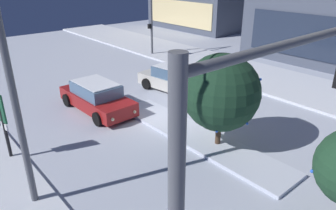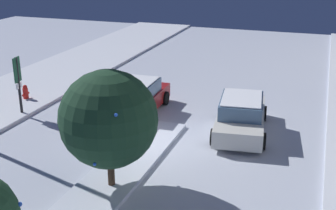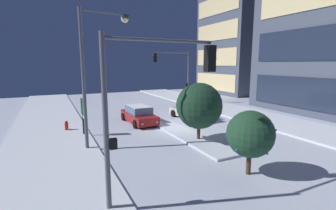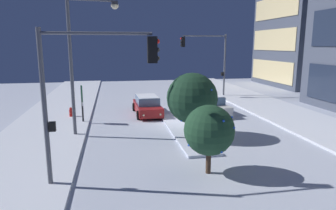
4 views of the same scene
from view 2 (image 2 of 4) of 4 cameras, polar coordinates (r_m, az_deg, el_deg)
name	(u,v)px [view 2 (image 2 of 4)]	position (r m, az deg, el deg)	size (l,w,h in m)	color
ground	(152,145)	(17.26, -2.09, -5.16)	(52.00, 52.00, 0.00)	silver
median_strip	(121,170)	(15.38, -6.01, -8.25)	(9.00, 1.80, 0.14)	silver
car_near	(136,99)	(20.26, -4.13, 0.81)	(4.79, 2.12, 1.49)	maroon
car_far	(241,116)	(18.43, 9.24, -1.35)	(4.84, 2.52, 1.49)	silver
traffic_light_corner_far_left	(318,3)	(24.72, 18.53, 12.24)	(0.32, 4.89, 6.51)	#565960
fire_hydrant	(26,93)	(23.02, -17.65, 1.43)	(0.48, 0.26, 0.83)	red
parking_info_sign	(18,79)	(20.77, -18.52, 3.14)	(0.55, 0.16, 2.67)	black
decorated_tree_left_of_median	(109,119)	(13.50, -7.57, -1.79)	(3.00, 3.00, 3.84)	#473323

